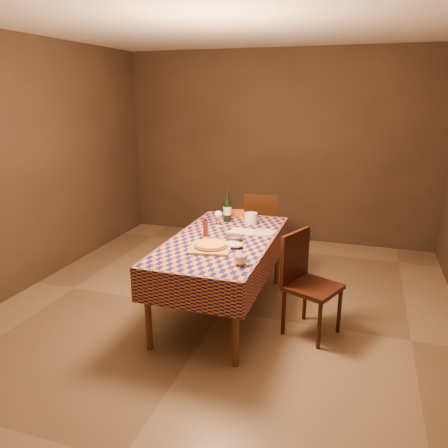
{
  "coord_description": "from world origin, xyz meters",
  "views": [
    {
      "loc": [
        1.23,
        -3.74,
        2.09
      ],
      "look_at": [
        0.0,
        0.05,
        0.9
      ],
      "focal_mm": 35.0,
      "sensor_mm": 36.0,
      "label": 1
    }
  ],
  "objects_px": {
    "cutting_board": "(211,248)",
    "white_plate": "(264,233)",
    "pizza": "(211,245)",
    "bowl": "(234,239)",
    "chair_far": "(262,224)",
    "wine_bottle": "(227,210)",
    "dining_table": "(222,246)",
    "chair_right": "(305,277)"
  },
  "relations": [
    {
      "from": "dining_table",
      "to": "cutting_board",
      "type": "relative_size",
      "value": 5.13
    },
    {
      "from": "dining_table",
      "to": "white_plate",
      "type": "height_order",
      "value": "white_plate"
    },
    {
      "from": "bowl",
      "to": "pizza",
      "type": "bearing_deg",
      "value": -116.46
    },
    {
      "from": "bowl",
      "to": "dining_table",
      "type": "bearing_deg",
      "value": 162.81
    },
    {
      "from": "bowl",
      "to": "white_plate",
      "type": "relative_size",
      "value": 0.69
    },
    {
      "from": "wine_bottle",
      "to": "white_plate",
      "type": "relative_size",
      "value": 1.52
    },
    {
      "from": "dining_table",
      "to": "bowl",
      "type": "height_order",
      "value": "bowl"
    },
    {
      "from": "chair_right",
      "to": "pizza",
      "type": "bearing_deg",
      "value": -166.22
    },
    {
      "from": "bowl",
      "to": "chair_right",
      "type": "relative_size",
      "value": 0.17
    },
    {
      "from": "cutting_board",
      "to": "chair_far",
      "type": "bearing_deg",
      "value": 87.65
    },
    {
      "from": "dining_table",
      "to": "chair_far",
      "type": "distance_m",
      "value": 1.4
    },
    {
      "from": "cutting_board",
      "to": "bowl",
      "type": "relative_size",
      "value": 2.33
    },
    {
      "from": "pizza",
      "to": "chair_far",
      "type": "height_order",
      "value": "chair_far"
    },
    {
      "from": "white_plate",
      "to": "chair_right",
      "type": "distance_m",
      "value": 0.66
    },
    {
      "from": "pizza",
      "to": "bowl",
      "type": "relative_size",
      "value": 2.42
    },
    {
      "from": "bowl",
      "to": "chair_far",
      "type": "bearing_deg",
      "value": 92.58
    },
    {
      "from": "bowl",
      "to": "chair_right",
      "type": "xyz_separation_m",
      "value": [
        0.69,
        -0.07,
        -0.27
      ]
    },
    {
      "from": "pizza",
      "to": "chair_far",
      "type": "xyz_separation_m",
      "value": [
        0.07,
        1.7,
        -0.28
      ]
    },
    {
      "from": "wine_bottle",
      "to": "pizza",
      "type": "bearing_deg",
      "value": -81.94
    },
    {
      "from": "pizza",
      "to": "wine_bottle",
      "type": "bearing_deg",
      "value": 98.06
    },
    {
      "from": "wine_bottle",
      "to": "chair_far",
      "type": "height_order",
      "value": "wine_bottle"
    },
    {
      "from": "bowl",
      "to": "white_plate",
      "type": "xyz_separation_m",
      "value": [
        0.21,
        0.32,
        -0.02
      ]
    },
    {
      "from": "wine_bottle",
      "to": "chair_right",
      "type": "distance_m",
      "value": 1.22
    },
    {
      "from": "dining_table",
      "to": "pizza",
      "type": "xyz_separation_m",
      "value": [
        -0.01,
        -0.31,
        0.11
      ]
    },
    {
      "from": "chair_right",
      "to": "chair_far",
      "type": "bearing_deg",
      "value": 116.62
    },
    {
      "from": "dining_table",
      "to": "white_plate",
      "type": "xyz_separation_m",
      "value": [
        0.34,
        0.28,
        0.08
      ]
    },
    {
      "from": "bowl",
      "to": "wine_bottle",
      "type": "height_order",
      "value": "wine_bottle"
    },
    {
      "from": "pizza",
      "to": "white_plate",
      "type": "distance_m",
      "value": 0.69
    },
    {
      "from": "cutting_board",
      "to": "white_plate",
      "type": "distance_m",
      "value": 0.68
    },
    {
      "from": "cutting_board",
      "to": "bowl",
      "type": "bearing_deg",
      "value": 63.54
    },
    {
      "from": "wine_bottle",
      "to": "white_plate",
      "type": "height_order",
      "value": "wine_bottle"
    },
    {
      "from": "cutting_board",
      "to": "chair_far",
      "type": "height_order",
      "value": "chair_far"
    },
    {
      "from": "pizza",
      "to": "wine_bottle",
      "type": "xyz_separation_m",
      "value": [
        -0.12,
        0.88,
        0.09
      ]
    },
    {
      "from": "dining_table",
      "to": "pizza",
      "type": "bearing_deg",
      "value": -91.39
    },
    {
      "from": "pizza",
      "to": "wine_bottle",
      "type": "distance_m",
      "value": 0.9
    },
    {
      "from": "cutting_board",
      "to": "wine_bottle",
      "type": "relative_size",
      "value": 1.06
    },
    {
      "from": "cutting_board",
      "to": "pizza",
      "type": "xyz_separation_m",
      "value": [
        0.0,
        0.0,
        0.03
      ]
    },
    {
      "from": "chair_right",
      "to": "cutting_board",
      "type": "bearing_deg",
      "value": -166.22
    },
    {
      "from": "wine_bottle",
      "to": "cutting_board",
      "type": "bearing_deg",
      "value": -81.94
    },
    {
      "from": "cutting_board",
      "to": "chair_far",
      "type": "relative_size",
      "value": 0.39
    },
    {
      "from": "wine_bottle",
      "to": "chair_far",
      "type": "bearing_deg",
      "value": 76.58
    },
    {
      "from": "bowl",
      "to": "chair_right",
      "type": "height_order",
      "value": "chair_right"
    }
  ]
}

